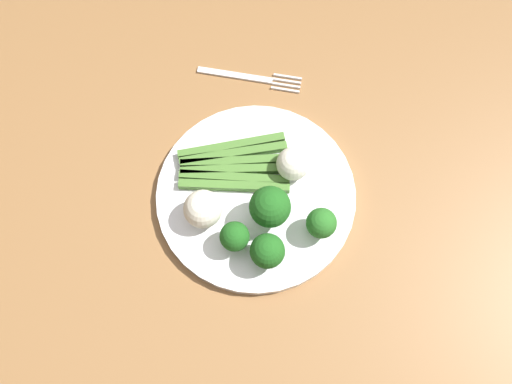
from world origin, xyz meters
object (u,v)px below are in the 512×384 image
Objects in this scene: dining_table at (271,225)px; broccoli_front_left at (267,251)px; asparagus_bundle at (234,166)px; broccoli_back_right at (321,223)px; cauliflower_near_fork at (293,164)px; broccoli_right at (235,237)px; cauliflower_back at (203,209)px; fork at (251,78)px; plate at (256,195)px; broccoli_left at (270,207)px.

dining_table is 26.02× the size of broccoli_front_left.
broccoli_back_right is (0.10, 0.12, 0.02)m from asparagus_bundle.
broccoli_back_right is 1.07× the size of cauliflower_near_fork.
broccoli_front_left is at bearing 62.71° from broccoli_right.
cauliflower_back is 0.14m from cauliflower_near_fork.
broccoli_front_left reaches higher than cauliflower_near_fork.
broccoli_back_right is at bearing -59.13° from fork.
broccoli_right is 1.04× the size of cauliflower_near_fork.
cauliflower_near_fork is (-0.13, 0.04, -0.01)m from broccoli_front_left.
broccoli_back_right is 1.03× the size of broccoli_right.
cauliflower_near_fork is 0.29× the size of fork.
cauliflower_back reaches higher than broccoli_back_right.
cauliflower_back is 1.11× the size of cauliflower_near_fork.
cauliflower_back reaches higher than plate.
broccoli_right reaches higher than fork.
dining_table is at bearing -30.93° from cauliflower_near_fork.
broccoli_front_left is 0.83× the size of broccoli_left.
broccoli_left reaches higher than cauliflower_back.
dining_table is 9.02× the size of fork.
asparagus_bundle is at bearing 149.70° from cauliflower_back.
asparagus_bundle is 3.28× the size of broccoli_right.
broccoli_front_left reaches higher than broccoli_back_right.
broccoli_left is 0.08m from cauliflower_near_fork.
broccoli_left is at bearing -58.51° from asparagus_bundle.
broccoli_left is 0.42× the size of fork.
dining_table is at bearing 172.01° from broccoli_front_left.
plate is 0.07m from cauliflower_near_fork.
asparagus_bundle is 0.15m from broccoli_back_right.
broccoli_back_right is 0.10m from cauliflower_near_fork.
broccoli_front_left reaches higher than dining_table.
asparagus_bundle is 0.10m from broccoli_left.
asparagus_bundle reaches higher than dining_table.
plate is 5.57× the size of broccoli_back_right.
dining_table is at bearing 163.88° from broccoli_left.
broccoli_front_left is at bearing -5.01° from broccoli_left.
broccoli_front_left is at bearing 53.85° from cauliflower_back.
dining_table is 0.23m from fork.
cauliflower_back is 0.24m from fork.
broccoli_left reaches higher than fork.
broccoli_front_left is 1.16× the size of broccoli_right.
broccoli_back_right is at bearing 20.19° from cauliflower_near_fork.
broccoli_back_right is at bearing 56.89° from plate.
broccoli_back_right is (0.04, 0.06, 0.13)m from dining_table.
broccoli_right reaches higher than cauliflower_near_fork.
dining_table is 0.15m from broccoli_left.
dining_table is at bearing -123.83° from broccoli_back_right.
cauliflower_near_fork reaches higher than fork.
plate is 0.09m from broccoli_right.
dining_table is at bearing -71.14° from fork.
fork is (-0.27, 0.03, -0.04)m from broccoli_right.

